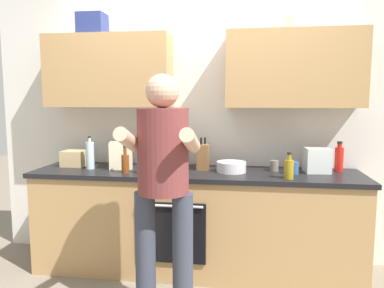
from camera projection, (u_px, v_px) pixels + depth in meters
ground_plane at (195, 269)px, 3.33m from camera, size 12.00×12.00×0.00m
back_wall_unit at (199, 102)px, 3.42m from camera, size 4.00×0.38×2.50m
counter at (195, 221)px, 3.28m from camera, size 2.84×0.67×0.90m
person_standing at (163, 179)px, 2.46m from camera, size 0.49×0.45×1.69m
bottle_wine at (145, 161)px, 3.09m from camera, size 0.05×0.05×0.24m
bottle_oil at (289, 168)px, 2.91m from camera, size 0.07×0.07×0.21m
bottle_hotsauce at (339, 158)px, 3.21m from camera, size 0.07×0.07×0.26m
bottle_water at (90, 155)px, 3.32m from camera, size 0.07×0.07×0.29m
bottle_soy at (178, 156)px, 3.44m from camera, size 0.06×0.06×0.24m
bottle_vinegar at (125, 163)px, 3.13m from camera, size 0.06×0.06×0.23m
cup_stoneware at (274, 166)px, 3.23m from camera, size 0.07×0.07×0.09m
cup_tea at (293, 168)px, 3.11m from camera, size 0.08×0.08×0.10m
mixing_bowl at (231, 167)px, 3.18m from camera, size 0.25×0.25×0.09m
knife_block at (203, 157)px, 3.29m from camera, size 0.10×0.14×0.29m
potted_herb at (177, 155)px, 3.27m from camera, size 0.17×0.17×0.24m
grocery_bag_rice at (121, 155)px, 3.37m from camera, size 0.25×0.26×0.24m
grocery_bag_produce at (317, 160)px, 3.17m from camera, size 0.22×0.21×0.21m
grocery_bag_bread at (74, 158)px, 3.46m from camera, size 0.22×0.18×0.15m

